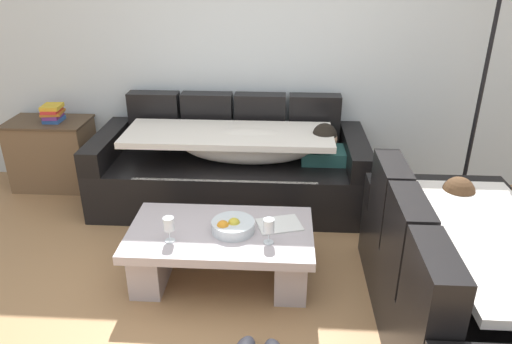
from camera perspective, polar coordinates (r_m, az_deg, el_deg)
ground_plane at (r=2.96m, az=-1.61°, el=-18.53°), size 14.00×14.00×0.00m
back_wall at (r=4.35m, az=0.64°, el=15.78°), size 9.00×0.10×2.70m
couch_along_wall at (r=4.15m, az=-2.58°, el=0.61°), size 2.29×0.92×0.88m
couch_near_window at (r=2.96m, az=23.54°, el=-12.55°), size 0.92×1.77×0.88m
coffee_table at (r=3.22m, az=-4.17°, el=-9.02°), size 1.20×0.68×0.38m
fruit_bowl at (r=3.11m, az=-2.81°, el=-6.42°), size 0.28×0.28×0.10m
wine_glass_near_left at (r=3.02m, az=-10.30°, el=-6.20°), size 0.07×0.07×0.17m
wine_glass_near_right at (r=2.95m, az=1.52°, el=-6.48°), size 0.07×0.07×0.17m
open_magazine at (r=3.19m, az=2.77°, el=-6.24°), size 0.33×0.28×0.01m
side_cabinet at (r=4.83m, az=-22.91°, el=2.02°), size 0.72×0.44×0.64m
book_stack_on_cabinet at (r=4.67m, az=-22.96°, el=6.46°), size 0.20×0.22×0.15m
floor_lamp at (r=4.00m, az=24.79°, el=9.32°), size 0.33×0.31×1.95m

